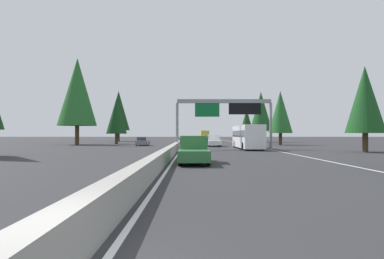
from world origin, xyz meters
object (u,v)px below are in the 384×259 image
Objects in this scene: bus_near_center at (247,136)px; oncoming_near at (143,142)px; pickup_mid_left at (214,141)px; conifer_left_near at (77,92)px; sedan_far_right at (193,145)px; conifer_right_far at (261,111)px; conifer_left_mid at (117,116)px; sign_gantry_overhead at (225,109)px; conifer_right_near at (365,100)px; conifer_left_far at (119,111)px; conifer_right_mid at (280,112)px; conifer_right_distant at (247,121)px; pickup_mid_center at (194,150)px; box_truck_distant_a at (205,135)px; sedan_far_center at (211,137)px; sedan_distant_b at (206,139)px; minivan_mid_right at (209,139)px.

oncoming_near is (11.81, 15.68, -1.03)m from bus_near_center.
pickup_mid_left is at bearing 78.11° from oncoming_near.
bus_near_center is 0.72× the size of conifer_left_near.
sedan_far_right is 44.85m from conifer_right_far.
conifer_left_mid is (21.10, 22.21, 3.86)m from bus_near_center.
bus_near_center is at bearing -78.75° from sign_gantry_overhead.
oncoming_near is at bearing 133.32° from conifer_right_far.
conifer_right_near is 64.33m from conifer_left_far.
pickup_mid_left is at bearing -146.23° from conifer_left_far.
conifer_right_far is at bearing -26.66° from pickup_mid_left.
conifer_right_distant reaches higher than conifer_right_mid.
conifer_left_near is at bearing 116.16° from conifer_right_far.
pickup_mid_center is at bearing 168.23° from conifer_right_distant.
sedan_far_right is at bearing 0.19° from pickup_mid_center.
box_truck_distant_a is at bearing 125.53° from conifer_right_distant.
conifer_right_near is at bearing -166.83° from box_truck_distant_a.
sign_gantry_overhead is 31.20m from conifer_left_near.
conifer_left_mid is at bearing 46.47° from bus_near_center.
pickup_mid_left is at bearing 116.28° from conifer_right_mid.
conifer_right_far is (56.49, -16.52, 6.48)m from pickup_mid_center.
conifer_right_far is (-50.96, -9.12, 6.71)m from sedan_far_center.
conifer_right_near is (-51.64, -15.15, 5.07)m from sedan_distant_b.
conifer_right_distant is at bearing -58.51° from conifer_left_far.
conifer_right_near is at bearing -156.97° from minivan_mid_right.
pickup_mid_center is 90.22m from conifer_right_distant.
conifer_right_far is at bearing 176.66° from conifer_right_distant.
pickup_mid_center is at bearing 125.40° from conifer_right_near.
conifer_left_mid reaches higher than sign_gantry_overhead.
conifer_left_far is (26.97, -1.64, -1.56)m from conifer_left_near.
conifer_right_mid is (-70.88, -8.42, 5.23)m from sedan_far_center.
box_truck_distant_a is 47.33m from pickup_mid_left.
conifer_left_near is (24.53, 40.12, 3.98)m from conifer_right_near.
sedan_far_center is at bearing -3.79° from minivan_mid_right.
conifer_left_far reaches higher than conifer_right_far.
box_truck_distant_a is 0.87× the size of conifer_right_mid.
conifer_left_mid reaches higher than sedan_far_right.
minivan_mid_right is at bearing -6.04° from sedan_far_right.
oncoming_near is at bearing 164.71° from box_truck_distant_a.
conifer_left_near is at bearing 55.72° from sign_gantry_overhead.
box_truck_distant_a is 0.90× the size of conifer_right_near.
oncoming_near is (-16.53, 11.99, -0.27)m from minivan_mid_right.
sedan_far_center is 0.45× the size of conifer_right_mid.
conifer_left_far reaches higher than pickup_mid_left.
box_truck_distant_a is 0.63× the size of conifer_left_far.
sedan_far_right is 0.79× the size of pickup_mid_left.
conifer_right_distant is (55.20, -26.79, 5.61)m from oncoming_near.
bus_near_center is 86.30m from sedan_far_center.
bus_near_center is at bearing -175.43° from sedan_distant_b.
pickup_mid_left is 0.46× the size of conifer_right_far.
conifer_left_far is at bearing 31.53° from bus_near_center.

